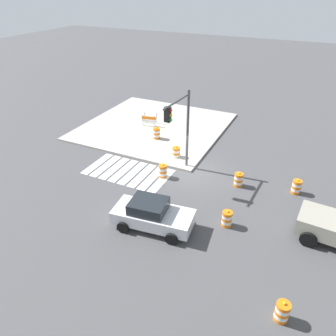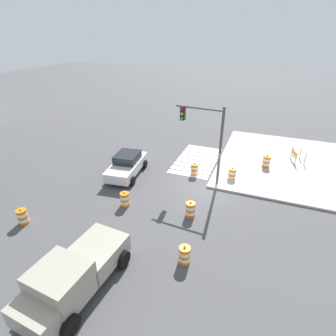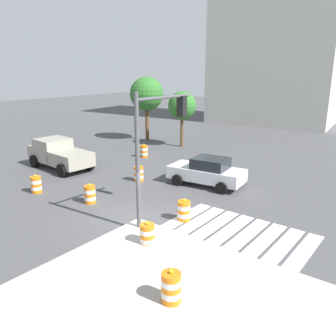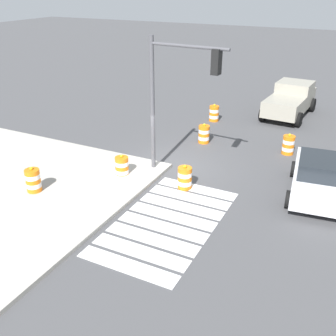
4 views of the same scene
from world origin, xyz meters
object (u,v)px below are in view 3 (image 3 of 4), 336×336
traffic_barrel_crosswalk_end (90,194)px  traffic_barrel_far_curb (147,235)px  traffic_barrel_near_corner (184,211)px  traffic_barrel_lane_center (144,151)px  traffic_barrel_median_near (139,174)px  traffic_light_pole (157,134)px  street_tree_streetside_mid (147,94)px  sports_car (207,171)px  traffic_barrel_on_sidewalk (171,287)px  traffic_barrel_median_far (36,185)px  street_tree_streetside_near (182,106)px  pickup_truck (58,154)px

traffic_barrel_crosswalk_end → traffic_barrel_far_curb: bearing=-17.3°
traffic_barrel_near_corner → traffic_barrel_lane_center: 11.69m
traffic_barrel_near_corner → traffic_barrel_median_near: (-5.36, 2.96, 0.00)m
traffic_light_pole → street_tree_streetside_mid: street_tree_streetside_mid is taller
sports_car → traffic_barrel_median_near: sports_car is taller
traffic_barrel_crosswalk_end → traffic_barrel_on_sidewalk: size_ratio=1.00×
traffic_barrel_far_curb → street_tree_streetside_mid: (-13.23, 15.32, 3.76)m
traffic_barrel_median_near → traffic_barrel_lane_center: size_ratio=1.00×
traffic_barrel_median_near → traffic_barrel_median_far: bearing=-121.8°
traffic_barrel_on_sidewalk → street_tree_streetside_near: (-11.91, 17.27, 2.84)m
traffic_barrel_far_curb → street_tree_streetside_mid: street_tree_streetside_mid is taller
traffic_barrel_far_curb → traffic_barrel_on_sidewalk: size_ratio=1.00×
sports_car → street_tree_streetside_mid: 14.07m
sports_car → traffic_barrel_near_corner: sports_car is taller
sports_car → traffic_barrel_near_corner: bearing=-70.0°
traffic_barrel_median_near → traffic_light_pole: (4.49, -3.74, 3.46)m
traffic_barrel_on_sidewalk → traffic_light_pole: bearing=133.0°
traffic_barrel_near_corner → traffic_barrel_median_far: same height
sports_car → traffic_barrel_on_sidewalk: 10.88m
pickup_truck → street_tree_streetside_near: 11.09m
traffic_barrel_far_curb → traffic_barrel_lane_center: 13.80m
traffic_barrel_far_curb → street_tree_streetside_near: (-9.12, 15.06, 2.99)m
sports_car → traffic_barrel_crosswalk_end: sports_car is taller
traffic_light_pole → street_tree_streetside_near: size_ratio=1.18×
traffic_barrel_lane_center → street_tree_streetside_near: street_tree_streetside_near is taller
traffic_barrel_far_curb → traffic_barrel_median_far: bearing=174.4°
sports_car → street_tree_streetside_mid: street_tree_streetside_mid is taller
traffic_barrel_on_sidewalk → traffic_barrel_far_curb: bearing=141.6°
pickup_truck → traffic_barrel_lane_center: size_ratio=5.18×
traffic_barrel_far_curb → traffic_barrel_lane_center: size_ratio=1.00×
traffic_barrel_median_far → traffic_barrel_near_corner: bearing=12.9°
pickup_truck → street_tree_streetside_mid: size_ratio=0.92×
traffic_barrel_crosswalk_end → traffic_barrel_median_near: (-0.46, 4.12, 0.00)m
sports_car → traffic_barrel_on_sidewalk: size_ratio=4.40×
traffic_barrel_near_corner → traffic_barrel_median_far: bearing=-167.1°
traffic_barrel_median_near → street_tree_streetside_near: bearing=110.5°
pickup_truck → traffic_barrel_far_curb: size_ratio=5.18×
traffic_barrel_median_near → traffic_barrel_median_far: 5.74m
pickup_truck → traffic_barrel_lane_center: pickup_truck is taller
traffic_barrel_median_far → traffic_light_pole: 8.35m
sports_car → traffic_barrel_far_curb: (2.00, -7.55, -0.36)m
traffic_barrel_far_curb → pickup_truck: bearing=158.8°
traffic_barrel_median_far → traffic_barrel_far_curb: same height
pickup_truck → traffic_barrel_near_corner: size_ratio=5.18×
traffic_barrel_median_near → traffic_barrel_lane_center: same height
traffic_barrel_on_sidewalk → street_tree_streetside_mid: 24.02m
sports_car → traffic_barrel_near_corner: (1.74, -4.78, -0.36)m
pickup_truck → traffic_barrel_on_sidewalk: size_ratio=5.18×
traffic_barrel_near_corner → traffic_light_pole: 3.65m
traffic_barrel_lane_center → traffic_light_pole: 12.08m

